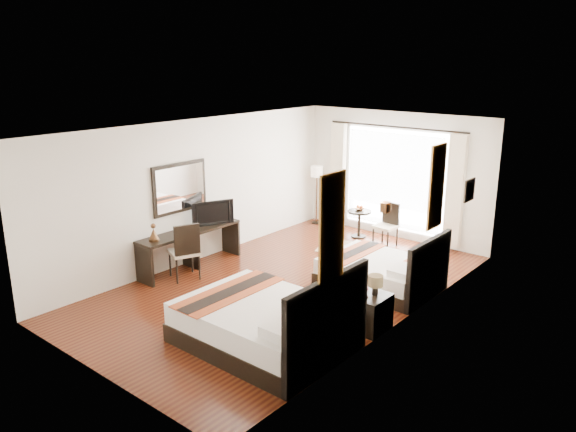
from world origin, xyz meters
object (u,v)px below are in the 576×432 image
Objects in this scene: table_lamp at (376,283)px; vase at (364,299)px; desk_chair at (185,261)px; bed_near at (267,323)px; console_desk at (191,249)px; side_table at (359,224)px; window_chair at (386,233)px; floor_lamp at (317,176)px; nightstand at (371,313)px; television at (211,212)px; fruit_bowl at (359,209)px; bed_far at (383,272)px.

table_lamp is 0.32m from vase.
bed_near is at bearing -175.36° from desk_chair.
table_lamp reaches higher than console_desk.
window_chair is (0.77, -0.15, -0.03)m from side_table.
nightstand is at bearing -44.74° from floor_lamp.
bed_near is 6.57× the size of table_lamp.
bed_near is 2.47× the size of window_chair.
television is at bearing -114.56° from side_table.
table_lamp is 1.72× the size of fruit_bowl.
side_table is at bearing 123.60° from vase.
desk_chair reaches higher than console_desk.
vase is 3.70m from desk_chair.
floor_lamp is (-0.28, 4.36, 0.86)m from desk_chair.
nightstand is at bearing -54.94° from fruit_bowl.
bed_far is 0.87× the size of console_desk.
bed_far reaches higher than nightstand.
bed_near reaches higher than vase.
console_desk is 3.95m from side_table.
bed_near is 2.95m from desk_chair.
bed_near is at bearing -59.55° from floor_lamp.
vase is at bearing 28.47° from window_chair.
floor_lamp is at bearing -64.03° from desk_chair.
bed_far is 1.79× the size of desk_chair.
bed_near is at bearing -71.24° from side_table.
table_lamp is at bearing -149.93° from desk_chair.
fruit_bowl is at bearing 68.82° from console_desk.
bed_far is at bearing 86.32° from bed_near.
nightstand is (0.87, 1.34, -0.06)m from bed_near.
bed_near is 11.31× the size of fruit_bowl.
television is at bearing -49.91° from desk_chair.
fruit_bowl reaches higher than side_table.
desk_chair is (-3.68, -0.44, 0.05)m from nightstand.
side_table is at bearing 108.76° from bed_near.
table_lamp is at bearing -73.25° from television.
television reaches higher than vase.
side_table is 0.79m from window_chair.
nightstand is at bearing -110.39° from table_lamp.
fruit_bowl is (-2.58, 3.68, 0.37)m from nightstand.
fruit_bowl is (1.41, 3.14, -0.35)m from television.
television is (-3.13, 1.88, 0.66)m from bed_near.
fruit_bowl is at bearing -82.56° from desk_chair.
window_chair is at bearing 115.79° from vase.
bed_far reaches higher than side_table.
nightstand is 1.63× the size of table_lamp.
television is 1.23m from desk_chair.
floor_lamp is 2.28× the size of side_table.
television is at bearing 87.92° from console_desk.
console_desk reaches higher than vase.
vase is at bearing -46.14° from floor_lamp.
window_chair is at bearing -12.92° from television.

